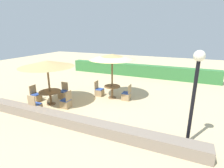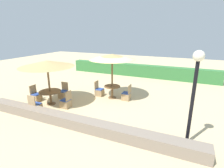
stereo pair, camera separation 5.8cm
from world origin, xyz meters
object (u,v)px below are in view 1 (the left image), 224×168
patio_chair_center_west (99,92)px  patio_chair_front_left_north (63,94)px  patio_chair_front_left_east (66,103)px  round_table_center (112,89)px  patio_chair_front_left_west (36,97)px  patio_chair_front_left_south (36,107)px  parasol_front_left (47,64)px  patio_chair_center_east (126,96)px  parasol_center (112,57)px  lamp_post (196,80)px  round_table_front_left (50,94)px

patio_chair_center_west → patio_chair_front_left_north: size_ratio=1.00×
patio_chair_center_west → patio_chair_front_left_east: size_ratio=1.00×
round_table_center → patio_chair_front_left_west: (-3.80, -2.23, -0.30)m
patio_chair_front_left_south → patio_chair_front_left_east: (1.04, 1.06, 0.00)m
parasol_front_left → patio_chair_front_left_south: parasol_front_left is taller
patio_chair_front_left_south → patio_chair_front_left_north: size_ratio=1.00×
patio_chair_center_east → patio_chair_center_west: bearing=89.9°
parasol_center → patio_chair_front_left_east: size_ratio=2.85×
parasol_center → patio_chair_front_left_north: parasol_center is taller
parasol_center → round_table_center: bearing=100.6°
patio_chair_front_left_north → patio_chair_front_left_west: bearing=44.9°
patio_chair_center_west → patio_chair_front_left_north: (-1.83, -1.19, 0.00)m
patio_chair_center_west → patio_chair_front_left_south: bearing=-28.0°
parasol_center → patio_chair_center_west: size_ratio=2.85×
parasol_center → round_table_center: 1.91m
patio_chair_front_left_north → patio_chair_front_left_west: size_ratio=1.00×
round_table_center → patio_chair_center_east: patio_chair_center_east is taller
lamp_post → round_table_front_left: bearing=173.7°
round_table_center → patio_chair_center_west: size_ratio=1.03×
parasol_front_left → round_table_front_left: 1.65m
lamp_post → patio_chair_front_left_north: lamp_post is taller
patio_chair_front_left_south → patio_chair_front_left_east: bearing=45.6°
patio_chair_center_east → patio_chair_front_left_west: 5.22m
round_table_center → round_table_front_left: size_ratio=0.82×
parasol_front_left → patio_chair_front_left_east: bearing=-2.0°
parasol_center → patio_chair_center_east: parasol_center is taller
patio_chair_center_west → patio_chair_front_left_west: same height
patio_chair_front_left_west → lamp_post: bearing=84.5°
patio_chair_center_west → round_table_front_left: size_ratio=0.79×
lamp_post → parasol_front_left: size_ratio=1.17×
patio_chair_front_left_west → patio_chair_center_east: bearing=115.7°
parasol_center → patio_chair_front_left_north: 3.70m
patio_chair_front_left_north → parasol_front_left: bearing=90.3°
patio_chair_center_west → parasol_center: bearing=87.6°
parasol_front_left → patio_chair_front_left_west: 2.27m
patio_chair_front_left_south → parasol_center: bearing=51.1°
patio_chair_center_west → round_table_center: bearing=87.6°
lamp_post → round_table_front_left: (-6.99, 0.77, -1.74)m
round_table_center → round_table_front_left: round_table_front_left is taller
parasol_front_left → round_table_center: bearing=39.3°
lamp_post → round_table_center: bearing=144.9°
patio_chair_front_left_east → parasol_front_left: bearing=88.0°
patio_chair_center_west → patio_chair_front_left_north: same height
round_table_front_left → patio_chair_front_left_west: 1.14m
parasol_center → patio_chair_front_left_south: (-2.69, -3.33, -2.22)m
patio_chair_center_west → patio_chair_front_left_north: 2.19m
patio_chair_center_east → round_table_front_left: (-3.62, -2.27, 0.35)m
patio_chair_center_east → patio_chair_front_left_west: (-4.70, -2.26, 0.00)m
round_table_center → patio_chair_front_left_east: patio_chair_front_left_east is taller
round_table_center → patio_chair_front_left_south: size_ratio=1.03×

